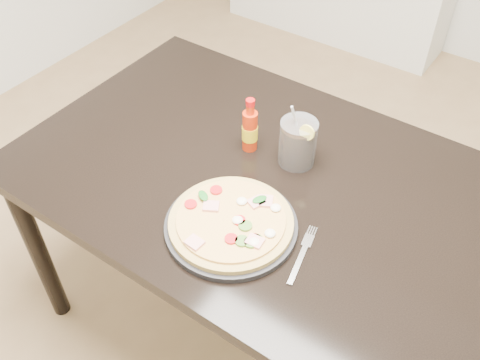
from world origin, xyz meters
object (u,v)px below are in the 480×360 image
Objects in this scene: cola_cup at (298,143)px; pizza at (232,221)px; fork at (303,252)px; dining_table at (264,196)px; hot_sauce_bottle at (250,130)px; plate at (231,226)px.

pizza is at bearing -90.66° from cola_cup.
fork is (0.19, 0.03, -0.02)m from pizza.
cola_cup reaches higher than dining_table.
hot_sauce_bottle is at bearing 130.38° from fork.
plate is 1.07× the size of pizza.
pizza is 0.19m from fork.
fork is at bearing -37.98° from dining_table.
plate is at bearing -64.48° from hot_sauce_bottle.
hot_sauce_bottle reaches higher than plate.
plate is 0.02m from pizza.
hot_sauce_bottle is at bearing -168.40° from cola_cup.
plate is at bearing 178.10° from fork.
hot_sauce_bottle is 0.89× the size of cola_cup.
dining_table is at bearing -36.41° from hot_sauce_bottle.
hot_sauce_bottle is 0.41m from fork.
cola_cup is (0.04, 0.10, 0.15)m from dining_table.
pizza is 1.61× the size of cola_cup.
fork is at bearing -56.58° from cola_cup.
plate reaches higher than dining_table.
hot_sauce_bottle is (-0.14, 0.28, 0.06)m from plate.
hot_sauce_bottle reaches higher than fork.
fork is (0.19, 0.03, -0.01)m from plate.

